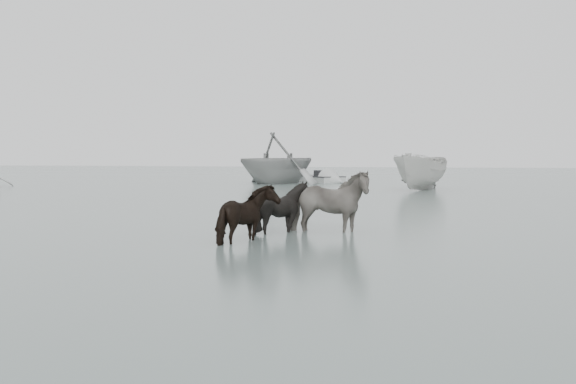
% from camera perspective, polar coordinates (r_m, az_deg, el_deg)
% --- Properties ---
extents(ground, '(140.00, 140.00, 0.00)m').
position_cam_1_polar(ground, '(16.28, 1.19, -3.58)').
color(ground, '#556560').
rests_on(ground, ground).
extents(pony_pinto, '(2.11, 1.00, 1.76)m').
position_cam_1_polar(pony_pinto, '(17.16, 3.14, -0.28)').
color(pony_pinto, black).
rests_on(pony_pinto, ground).
extents(pony_dark, '(1.35, 1.53, 1.43)m').
position_cam_1_polar(pony_dark, '(15.33, -3.09, -1.32)').
color(pony_dark, black).
rests_on(pony_dark, ground).
extents(pony_black, '(1.42, 1.29, 1.44)m').
position_cam_1_polar(pony_black, '(17.10, -0.38, -0.82)').
color(pony_black, black).
rests_on(pony_black, ground).
extents(rowboat_trail, '(7.55, 7.82, 3.16)m').
position_cam_1_polar(rowboat_trail, '(42.82, -0.80, 2.79)').
color(rowboat_trail, '#9B9D9A').
rests_on(rowboat_trail, ground).
extents(boat_small, '(3.34, 5.38, 1.95)m').
position_cam_1_polar(boat_small, '(35.99, 10.54, 1.68)').
color(boat_small, silver).
rests_on(boat_small, ground).
extents(skiff_mid, '(4.75, 4.94, 0.75)m').
position_cam_1_polar(skiff_mid, '(45.01, 2.37, 1.28)').
color(skiff_mid, '#ADB0AD').
rests_on(skiff_mid, ground).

